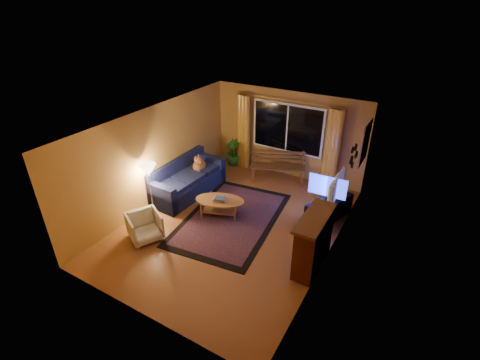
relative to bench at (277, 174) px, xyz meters
The scene contains 22 objects.
floor 2.46m from the bench, 89.94° to the right, with size 4.50×6.00×0.02m, color brown.
ceiling 3.34m from the bench, 89.94° to the right, with size 4.50×6.00×0.02m, color white.
wall_back 1.17m from the bench, 89.75° to the left, with size 4.50×0.02×2.50m, color #B68138.
wall_left 3.48m from the bench, 132.70° to the right, with size 0.02×6.00×2.50m, color #B68138.
wall_right 3.48m from the bench, 47.24° to the right, with size 0.02×6.00×2.50m, color #B68138.
window 1.32m from the bench, 89.71° to the left, with size 2.00×0.02×1.30m, color black.
curtain_rod 2.07m from the bench, 89.68° to the left, with size 0.03×0.03×3.20m, color #BF8C3F.
curtain_left 1.67m from the bench, 162.16° to the left, with size 0.36×0.36×2.24m, color gold.
curtain_right 1.68m from the bench, 17.78° to the left, with size 0.36×0.36×2.24m, color gold.
bench is the anchor object (origin of this frame).
potted_plant 1.71m from the bench, 169.68° to the left, with size 0.47×0.47×0.83m, color #235B1E.
sofa 2.58m from the bench, 135.06° to the right, with size 0.96×2.23×0.90m, color #12183D.
dog 2.25m from the bench, 143.38° to the right, with size 0.31×0.43×0.47m, color #9C5E33, non-canonical shape.
armchair 4.12m from the bench, 110.07° to the right, with size 0.67×0.63×0.69m, color beige.
floor_lamp 3.63m from the bench, 123.69° to the right, with size 0.22×0.22×1.29m, color #BF8C3F.
rug 2.30m from the bench, 94.02° to the right, with size 2.06×3.25×0.02m, color #5F2925.
coffee_table 2.32m from the bench, 102.22° to the right, with size 1.19×1.19×0.43m, color #A46B3C.
tv_console 2.16m from the bench, 31.07° to the right, with size 0.44×1.31×0.54m, color black.
television 2.25m from the bench, 31.07° to the right, with size 1.12×0.15×0.64m, color black.
fireplace 3.52m from the bench, 54.20° to the right, with size 0.40×1.20×1.10m, color maroon.
mirror_cluster 2.95m from the bench, 27.39° to the right, with size 0.06×0.60×0.56m, color black, non-canonical shape.
painting 2.64m from the bench, ahead, with size 0.04×0.76×0.96m, color orange.
Camera 1 is at (3.48, -5.72, 4.86)m, focal length 26.00 mm.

